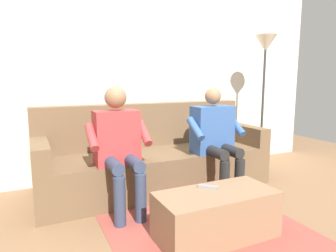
% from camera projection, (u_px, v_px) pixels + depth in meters
% --- Properties ---
extents(ground_plane, '(8.00, 8.00, 0.00)m').
position_uv_depth(ground_plane, '(186.00, 212.00, 2.68)').
color(ground_plane, '#846042').
extents(back_wall, '(5.45, 0.06, 2.72)m').
position_uv_depth(back_wall, '(136.00, 66.00, 3.63)').
color(back_wall, beige).
rests_on(back_wall, ground).
extents(couch, '(2.48, 0.83, 0.92)m').
position_uv_depth(couch, '(154.00, 160.00, 3.30)').
color(couch, brown).
rests_on(couch, ground).
extents(coffee_table, '(0.91, 0.43, 0.36)m').
position_uv_depth(coffee_table, '(216.00, 215.00, 2.23)').
color(coffee_table, '#8C6B4C').
rests_on(coffee_table, ground).
extents(person_left_seated, '(0.58, 0.53, 1.11)m').
position_uv_depth(person_left_seated, '(215.00, 135.00, 3.09)').
color(person_left_seated, '#335693').
rests_on(person_left_seated, ground).
extents(person_right_seated, '(0.55, 0.53, 1.13)m').
position_uv_depth(person_right_seated, '(119.00, 143.00, 2.65)').
color(person_right_seated, '#B23838').
rests_on(person_right_seated, ground).
extents(remote_gray, '(0.13, 0.12, 0.02)m').
position_uv_depth(remote_gray, '(208.00, 187.00, 2.29)').
color(remote_gray, gray).
rests_on(remote_gray, coffee_table).
extents(floor_rug, '(1.52, 1.77, 0.01)m').
position_uv_depth(floor_rug, '(205.00, 227.00, 2.40)').
color(floor_rug, '#9E473D').
rests_on(floor_rug, ground).
extents(floor_lamp, '(0.26, 0.26, 1.74)m').
position_uv_depth(floor_lamp, '(265.00, 58.00, 3.72)').
color(floor_lamp, '#2D2D2D').
rests_on(floor_lamp, ground).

